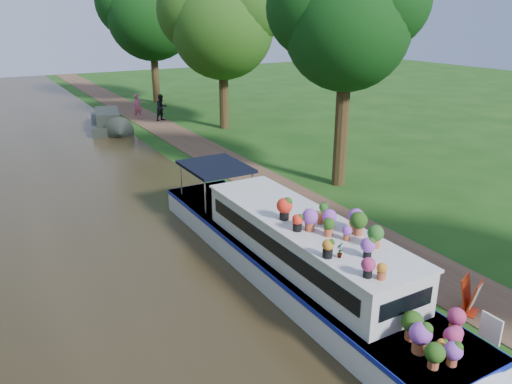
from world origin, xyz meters
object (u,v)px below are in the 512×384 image
object	(u,v)px
second_boat	(108,122)
pedestrian_dark	(162,108)
plant_boat	(304,257)
sandwich_board	(471,297)
pedestrian_pink	(138,106)

from	to	relation	value
second_boat	pedestrian_dark	distance (m)	3.86
plant_boat	second_boat	bearing A→B (deg)	88.95
sandwich_board	pedestrian_pink	world-z (taller)	pedestrian_pink
second_boat	pedestrian_pink	world-z (taller)	pedestrian_pink
pedestrian_dark	sandwich_board	bearing A→B (deg)	-114.01
plant_boat	sandwich_board	xyz separation A→B (m)	(2.72, -2.98, -0.43)
second_boat	pedestrian_dark	xyz separation A→B (m)	(3.76, 0.76, 0.41)
sandwich_board	pedestrian_dark	xyz separation A→B (m)	(1.43, 25.03, 0.47)
second_boat	pedestrian_pink	distance (m)	3.40
pedestrian_pink	plant_boat	bearing A→B (deg)	-93.42
second_boat	sandwich_board	world-z (taller)	second_boat
second_boat	sandwich_board	bearing A→B (deg)	-72.62
pedestrian_pink	pedestrian_dark	bearing A→B (deg)	-46.41
pedestrian_pink	sandwich_board	bearing A→B (deg)	-86.75
second_boat	sandwich_board	distance (m)	24.38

